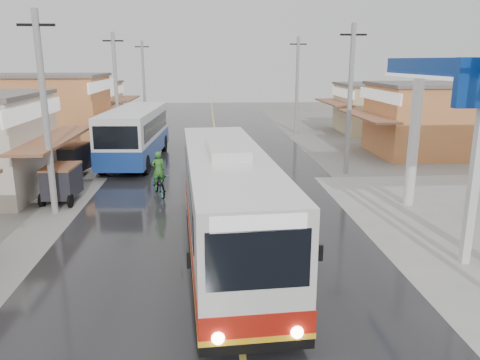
{
  "coord_description": "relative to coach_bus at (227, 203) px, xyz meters",
  "views": [
    {
      "loc": [
        -0.67,
        -9.88,
        6.12
      ],
      "look_at": [
        0.48,
        6.4,
        1.93
      ],
      "focal_mm": 35.0,
      "sensor_mm": 36.0,
      "label": 1
    }
  ],
  "objects": [
    {
      "name": "ground",
      "position": [
        0.08,
        -4.23,
        -1.75
      ],
      "size": [
        120.0,
        120.0,
        0.0
      ],
      "primitive_type": "plane",
      "color": "slate",
      "rests_on": "ground"
    },
    {
      "name": "centre_line",
      "position": [
        0.08,
        10.77,
        -1.72
      ],
      "size": [
        0.15,
        90.0,
        0.01
      ],
      "primitive_type": "cube",
      "color": "#D8CC4C",
      "rests_on": "road"
    },
    {
      "name": "utility_poles_right",
      "position": [
        7.08,
        10.77,
        -1.75
      ],
      "size": [
        1.6,
        36.0,
        8.0
      ],
      "primitive_type": null,
      "color": "gray",
      "rests_on": "ground"
    },
    {
      "name": "coach_bus",
      "position": [
        0.0,
        0.0,
        0.0
      ],
      "size": [
        3.29,
        11.73,
        3.62
      ],
      "rotation": [
        0.0,
        0.0,
        0.06
      ],
      "color": "silver",
      "rests_on": "road"
    },
    {
      "name": "second_bus",
      "position": [
        -4.97,
        14.65,
        -0.0
      ],
      "size": [
        3.2,
        9.91,
        3.24
      ],
      "rotation": [
        0.0,
        0.0,
        -0.06
      ],
      "color": "silver",
      "rests_on": "road"
    },
    {
      "name": "utility_poles_left",
      "position": [
        -6.92,
        11.77,
        -1.75
      ],
      "size": [
        1.6,
        50.0,
        8.0
      ],
      "primitive_type": null,
      "color": "gray",
      "rests_on": "ground"
    },
    {
      "name": "tricycle_far",
      "position": [
        -7.94,
        11.24,
        -0.75
      ],
      "size": [
        1.93,
        2.53,
        1.75
      ],
      "rotation": [
        0.0,
        0.0,
        -0.22
      ],
      "color": "#26262D",
      "rests_on": "ground"
    },
    {
      "name": "tricycle_near",
      "position": [
        -7.04,
        6.33,
        -0.81
      ],
      "size": [
        1.49,
        2.2,
        1.65
      ],
      "rotation": [
        0.0,
        0.0,
        -0.03
      ],
      "color": "#26262D",
      "rests_on": "ground"
    },
    {
      "name": "road",
      "position": [
        0.08,
        10.77,
        -1.74
      ],
      "size": [
        12.0,
        90.0,
        0.02
      ],
      "primitive_type": "cube",
      "color": "black",
      "rests_on": "ground"
    },
    {
      "name": "cyclist",
      "position": [
        -2.85,
        7.04,
        -1.05
      ],
      "size": [
        1.28,
        2.08,
        2.11
      ],
      "rotation": [
        0.0,
        0.0,
        0.33
      ],
      "color": "black",
      "rests_on": "ground"
    }
  ]
}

